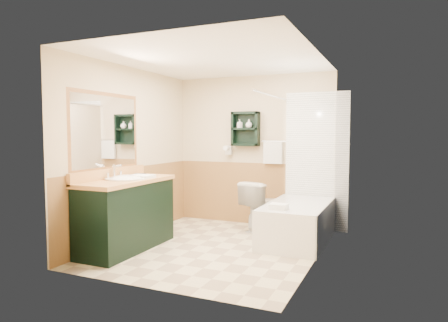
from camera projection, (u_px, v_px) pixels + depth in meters
The scene contains 25 objects.
floor at pixel (214, 247), 5.18m from camera, with size 3.00×3.00×0.00m, color beige.
back_wall at pixel (254, 150), 6.49m from camera, with size 2.60×0.04×2.40m, color beige.
left_wall at pixel (129, 153), 5.62m from camera, with size 0.04×3.00×2.40m, color beige.
right_wall at pixel (319, 158), 4.57m from camera, with size 0.04×3.00×2.40m, color beige.
ceiling at pixel (214, 58), 5.01m from camera, with size 2.60×3.00×0.04m, color white.
wainscot_left at pixel (132, 202), 5.66m from camera, with size 2.98×2.98×1.00m, color #AC7C45, non-canonical shape.
wainscot_back at pixel (253, 193), 6.50m from camera, with size 2.58×2.58×1.00m, color #AC7C45, non-canonical shape.
mirror_frame at pixel (106, 132), 5.08m from camera, with size 1.30×1.30×1.00m, color #9A5F32, non-canonical shape.
mirror_glass at pixel (106, 132), 5.07m from camera, with size 1.20×1.20×0.90m, color white, non-canonical shape.
tile_right at pixel (326, 166), 5.28m from camera, with size 1.50×1.50×2.10m, color white, non-canonical shape.
tile_back at pixel (316, 162), 6.05m from camera, with size 0.95×0.95×2.10m, color white, non-canonical shape.
tile_accent at pixel (326, 101), 5.23m from camera, with size 1.50×1.50×0.10m, color #154A28, non-canonical shape.
wall_shelf at pixel (245, 129), 6.40m from camera, with size 0.45×0.15×0.55m, color black.
hair_dryer at pixel (229, 150), 6.56m from camera, with size 0.10×0.24×0.18m, color white, non-canonical shape.
towel_bar at pixel (273, 141), 6.27m from camera, with size 0.40×0.06×0.40m, color silver, non-canonical shape.
curtain_rod at pixel (272, 96), 5.52m from camera, with size 0.03×0.03×1.60m, color silver.
shower_curtain at pixel (275, 156), 5.73m from camera, with size 1.05×1.05×1.70m, color beige, non-canonical shape.
vanity at pixel (127, 214), 5.07m from camera, with size 0.59×1.42×0.90m, color black.
bathtub at pixel (298, 222), 5.45m from camera, with size 0.79×1.50×0.53m, color silver.
toilet at pixel (263, 206), 6.10m from camera, with size 0.42×0.76×0.74m, color silver.
counter_towel at pixel (141, 176), 5.18m from camera, with size 0.30×0.23×0.04m, color silver.
vanity_book at pixel (135, 168), 5.47m from camera, with size 0.15×0.02×0.21m, color black.
tub_towel at pixel (279, 207), 5.00m from camera, with size 0.22×0.18×0.07m, color silver.
soap_bottle_a at pixel (240, 126), 6.43m from camera, with size 0.06×0.14×0.06m, color silver.
soap_bottle_b at pixel (249, 125), 6.36m from camera, with size 0.11×0.14×0.11m, color silver.
Camera 1 is at (2.14, -4.62, 1.48)m, focal length 32.00 mm.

